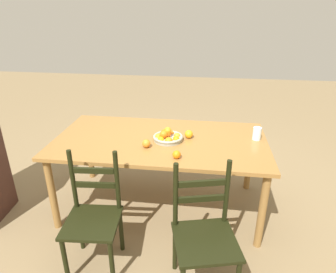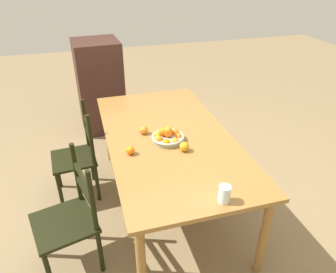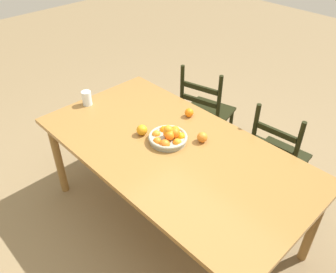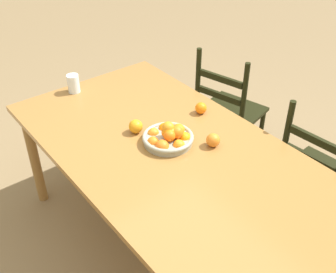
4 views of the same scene
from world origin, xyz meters
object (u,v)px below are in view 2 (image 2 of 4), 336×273
at_px(orange_loose_0, 184,147).
at_px(orange_loose_1, 144,130).
at_px(cabinet, 100,86).
at_px(fruit_bowl, 168,136).
at_px(orange_loose_2, 130,150).
at_px(drinking_glass, 224,194).
at_px(dining_table, 169,143).
at_px(chair_by_cabinet, 78,157).
at_px(chair_near_window, 70,220).

height_order(orange_loose_0, orange_loose_1, orange_loose_0).
relative_size(cabinet, orange_loose_0, 15.28).
xyz_separation_m(cabinet, fruit_bowl, (-1.86, -0.41, 0.20)).
xyz_separation_m(orange_loose_2, drinking_glass, (-0.70, -0.47, 0.02)).
bearing_deg(cabinet, dining_table, -170.17).
distance_m(fruit_bowl, orange_loose_1, 0.24).
distance_m(cabinet, fruit_bowl, 1.91).
bearing_deg(orange_loose_1, orange_loose_2, 149.44).
relative_size(orange_loose_0, drinking_glass, 0.66).
bearing_deg(orange_loose_0, orange_loose_1, 35.04).
bearing_deg(cabinet, chair_by_cabinet, 161.61).
bearing_deg(fruit_bowl, orange_loose_1, 45.82).
distance_m(orange_loose_1, drinking_glass, 1.04).
relative_size(cabinet, fruit_bowl, 4.30).
distance_m(chair_near_window, chair_by_cabinet, 0.85).
bearing_deg(orange_loose_2, orange_loose_0, -99.66).
height_order(chair_near_window, orange_loose_2, chair_near_window).
distance_m(cabinet, drinking_glass, 2.75).
relative_size(cabinet, orange_loose_2, 17.29).
xyz_separation_m(chair_near_window, orange_loose_0, (0.18, -0.94, 0.36)).
distance_m(chair_near_window, drinking_glass, 1.15).
distance_m(orange_loose_0, orange_loose_2, 0.43).
bearing_deg(orange_loose_0, drinking_glass, -175.26).
bearing_deg(orange_loose_1, drinking_glass, -162.94).
xyz_separation_m(chair_near_window, drinking_glass, (-0.45, -0.99, 0.38)).
bearing_deg(chair_near_window, fruit_bowl, 99.56).
relative_size(chair_by_cabinet, orange_loose_0, 11.99).
bearing_deg(chair_by_cabinet, orange_loose_0, 47.56).
xyz_separation_m(orange_loose_1, orange_loose_2, (-0.29, 0.17, -0.00)).
relative_size(orange_loose_2, drinking_glass, 0.58).
bearing_deg(chair_near_window, orange_loose_2, 102.07).
xyz_separation_m(chair_by_cabinet, orange_loose_0, (-0.66, -0.85, 0.37)).
relative_size(orange_loose_0, orange_loose_1, 1.05).
relative_size(orange_loose_1, drinking_glass, 0.63).
xyz_separation_m(dining_table, drinking_glass, (-0.90, -0.11, 0.13)).
bearing_deg(orange_loose_1, fruit_bowl, -134.18).
bearing_deg(orange_loose_1, cabinet, 7.95).
xyz_separation_m(dining_table, chair_by_cabinet, (0.40, 0.80, -0.26)).
relative_size(dining_table, fruit_bowl, 7.13).
height_order(dining_table, orange_loose_2, orange_loose_2).
height_order(dining_table, chair_by_cabinet, chair_by_cabinet).
bearing_deg(orange_loose_0, chair_near_window, 101.02).
bearing_deg(fruit_bowl, dining_table, -21.27).
bearing_deg(fruit_bowl, chair_by_cabinet, 58.60).
height_order(chair_near_window, chair_by_cabinet, chair_near_window).
relative_size(dining_table, chair_by_cabinet, 2.11).
bearing_deg(drinking_glass, chair_by_cabinet, 34.88).
relative_size(fruit_bowl, orange_loose_0, 3.55).
bearing_deg(cabinet, chair_near_window, 164.77).
bearing_deg(fruit_bowl, orange_loose_0, -157.20).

